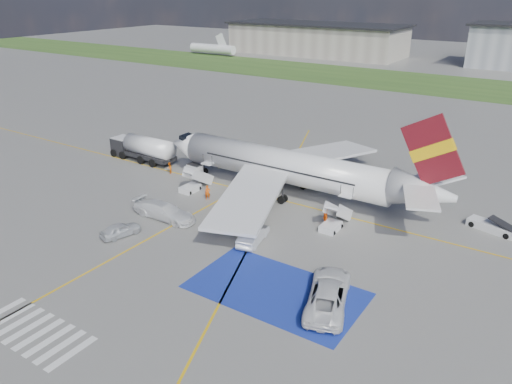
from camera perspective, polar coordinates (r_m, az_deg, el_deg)
ground at (r=49.04m, az=-5.31°, el=-5.36°), size 400.00×400.00×0.00m
grass_strip at (r=133.39m, az=21.43°, el=11.24°), size 400.00×30.00×0.01m
taxiway_line_main at (r=57.90m, az=2.07°, el=-0.71°), size 120.00×0.20×0.01m
taxiway_line_cross at (r=46.21m, az=-18.09°, el=-8.38°), size 0.20×60.00×0.01m
taxiway_line_diag at (r=57.90m, az=2.07°, el=-0.71°), size 20.71×56.45×0.01m
staging_box at (r=41.27m, az=2.30°, el=-11.16°), size 14.00×8.00×0.01m
crosswalk at (r=40.32m, az=-24.07°, el=-14.34°), size 9.00×4.00×0.01m
terminal_west at (r=184.00m, az=6.90°, el=16.91°), size 60.00×22.00×10.00m
airliner at (r=57.57m, az=4.44°, el=2.72°), size 36.81×32.95×11.92m
airstairs_fwd at (r=60.40m, az=-7.28°, el=0.77°), size 1.90×5.20×3.60m
airstairs_aft at (r=51.20m, az=8.77°, el=-3.49°), size 1.90×5.20×3.60m
fuel_tanker at (r=71.67m, az=-12.77°, el=4.67°), size 10.56×3.15×3.58m
gpu_cart at (r=64.87m, az=-7.00°, el=2.44°), size 2.02×1.39×1.61m
belt_loader at (r=55.57m, az=25.39°, el=-3.67°), size 5.21×2.88×1.50m
car_silver_a at (r=50.87m, az=-15.23°, el=-4.17°), size 2.55×4.28×1.36m
car_silver_b at (r=47.84m, az=-0.33°, el=-4.94°), size 2.66×5.09×1.60m
van_white_a at (r=39.52m, az=8.29°, el=-11.02°), size 4.85×7.00×2.40m
van_white_b at (r=53.46m, az=-10.49°, el=-1.86°), size 5.72×2.36×2.24m
crew_fwd at (r=57.44m, az=-5.56°, el=-0.07°), size 0.75×0.73×1.74m
crew_nose at (r=66.17m, az=-9.86°, el=2.72°), size 0.86×0.93×1.53m
crew_aft at (r=51.35m, az=7.94°, el=-2.90°), size 1.03×1.24×1.98m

